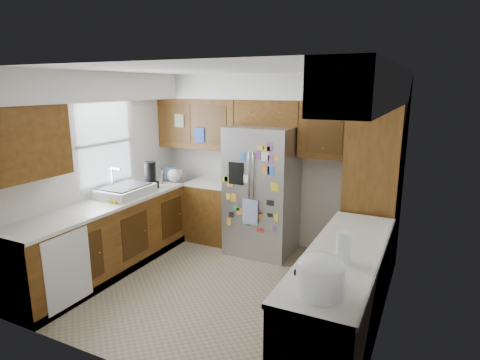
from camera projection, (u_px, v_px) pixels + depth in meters
name	position (u px, v px, depth m)	size (l,w,h in m)	color
floor	(222.00, 286.00, 4.78)	(3.60, 3.60, 0.00)	gray
room_shell	(227.00, 130.00, 4.73)	(3.64, 3.24, 2.52)	silver
left_counter_run	(132.00, 234.00, 5.29)	(1.36, 3.20, 0.92)	#46270D
right_counter_run	(341.00, 303.00, 3.63)	(0.63, 2.25, 0.92)	#46270D
pantry	(374.00, 192.00, 4.90)	(0.60, 0.90, 2.15)	#46270D
fridge	(262.00, 191.00, 5.63)	(0.90, 0.79, 1.80)	#A9AAAE
bridge_cabinet	(270.00, 112.00, 5.58)	(0.96, 0.34, 0.35)	#46270D
fridge_top_items	(271.00, 91.00, 5.46)	(0.87, 0.32, 0.25)	#1B1FC8
sink_assembly	(125.00, 191.00, 5.28)	(0.52, 0.73, 0.37)	silver
left_counter_clutter	(162.00, 176.00, 5.89)	(0.34, 0.92, 0.38)	black
rice_cooker	(321.00, 274.00, 2.75)	(0.35, 0.34, 0.30)	white
paper_towel	(343.00, 247.00, 3.28)	(0.12, 0.12, 0.26)	white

